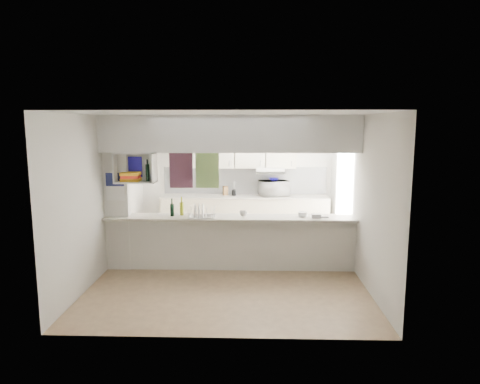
{
  "coord_description": "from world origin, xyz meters",
  "views": [
    {
      "loc": [
        0.38,
        -7.02,
        2.44
      ],
      "look_at": [
        0.15,
        0.5,
        1.26
      ],
      "focal_mm": 32.0,
      "sensor_mm": 36.0,
      "label": 1
    }
  ],
  "objects_px": {
    "wine_bottles": "(177,209)",
    "bowl": "(274,179)",
    "dish_rack": "(201,212)",
    "microwave": "(274,188)"
  },
  "relations": [
    {
      "from": "wine_bottles",
      "to": "dish_rack",
      "type": "bearing_deg",
      "value": -12.74
    },
    {
      "from": "microwave",
      "to": "bowl",
      "type": "xyz_separation_m",
      "value": [
        -0.01,
        0.03,
        0.19
      ]
    },
    {
      "from": "bowl",
      "to": "dish_rack",
      "type": "relative_size",
      "value": 0.49
    },
    {
      "from": "microwave",
      "to": "bowl",
      "type": "distance_m",
      "value": 0.19
    },
    {
      "from": "bowl",
      "to": "wine_bottles",
      "type": "xyz_separation_m",
      "value": [
        -1.74,
        -2.13,
        -0.24
      ]
    },
    {
      "from": "dish_rack",
      "to": "wine_bottles",
      "type": "height_order",
      "value": "wine_bottles"
    },
    {
      "from": "microwave",
      "to": "bowl",
      "type": "bearing_deg",
      "value": -95.04
    },
    {
      "from": "microwave",
      "to": "bowl",
      "type": "height_order",
      "value": "bowl"
    },
    {
      "from": "dish_rack",
      "to": "wine_bottles",
      "type": "xyz_separation_m",
      "value": [
        -0.43,
        0.1,
        0.02
      ]
    },
    {
      "from": "wine_bottles",
      "to": "bowl",
      "type": "bearing_deg",
      "value": 50.83
    }
  ]
}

